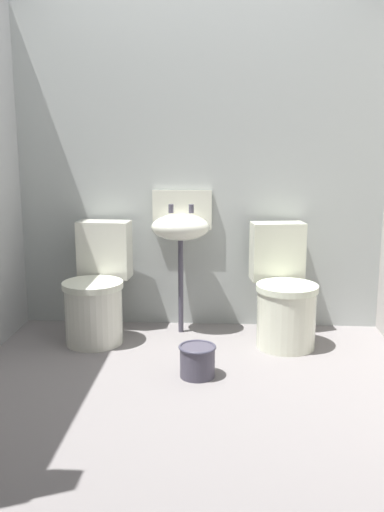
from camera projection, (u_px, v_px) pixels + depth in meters
name	position (u px, v px, depth m)	size (l,w,h in m)	color
ground_plane	(189.00, 405.00, 2.91)	(2.98, 2.84, 0.08)	gray
wall_back	(200.00, 169.00, 3.92)	(2.98, 0.10, 2.26)	#ABB1AD
toilet_left	(97.00, 293.00, 3.73)	(0.43, 0.62, 0.78)	silver
toilet_right	(283.00, 296.00, 3.66)	(0.46, 0.64, 0.78)	silver
sink	(181.00, 226.00, 3.79)	(0.42, 0.35, 0.99)	#484453
bucket	(197.00, 360.00, 3.15)	(0.22, 0.22, 0.19)	#484453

